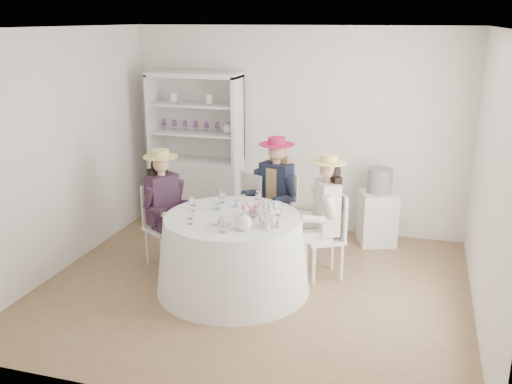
# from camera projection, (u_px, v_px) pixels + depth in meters

# --- Properties ---
(ground) EXTENTS (4.50, 4.50, 0.00)m
(ground) POSITION_uv_depth(u_px,v_px,m) (253.00, 287.00, 6.15)
(ground) COLOR brown
(ground) RESTS_ON ground
(ceiling) EXTENTS (4.50, 4.50, 0.00)m
(ceiling) POSITION_uv_depth(u_px,v_px,m) (253.00, 28.00, 5.36)
(ceiling) COLOR white
(ceiling) RESTS_ON wall_back
(wall_back) EXTENTS (4.50, 0.00, 4.50)m
(wall_back) POSITION_uv_depth(u_px,v_px,m) (296.00, 131.00, 7.59)
(wall_back) COLOR white
(wall_back) RESTS_ON ground
(wall_front) EXTENTS (4.50, 0.00, 4.50)m
(wall_front) POSITION_uv_depth(u_px,v_px,m) (170.00, 236.00, 3.92)
(wall_front) COLOR white
(wall_front) RESTS_ON ground
(wall_left) EXTENTS (0.00, 4.50, 4.50)m
(wall_left) POSITION_uv_depth(u_px,v_px,m) (61.00, 152.00, 6.37)
(wall_left) COLOR white
(wall_left) RESTS_ON ground
(wall_right) EXTENTS (0.00, 4.50, 4.50)m
(wall_right) POSITION_uv_depth(u_px,v_px,m) (491.00, 184.00, 5.15)
(wall_right) COLOR white
(wall_right) RESTS_ON ground
(tea_table) EXTENTS (1.63, 1.63, 0.82)m
(tea_table) POSITION_uv_depth(u_px,v_px,m) (233.00, 253.00, 6.02)
(tea_table) COLOR white
(tea_table) RESTS_ON ground
(hutch) EXTENTS (1.30, 0.61, 2.10)m
(hutch) POSITION_uv_depth(u_px,v_px,m) (198.00, 172.00, 7.89)
(hutch) COLOR silver
(hutch) RESTS_ON ground
(side_table) EXTENTS (0.55, 0.55, 0.68)m
(side_table) POSITION_uv_depth(u_px,v_px,m) (377.00, 218.00, 7.28)
(side_table) COLOR silver
(side_table) RESTS_ON ground
(hatbox) EXTENTS (0.38, 0.38, 0.31)m
(hatbox) POSITION_uv_depth(u_px,v_px,m) (380.00, 181.00, 7.13)
(hatbox) COLOR black
(hatbox) RESTS_ON side_table
(guest_left) EXTENTS (0.59, 0.54, 1.37)m
(guest_left) POSITION_uv_depth(u_px,v_px,m) (164.00, 201.00, 6.53)
(guest_left) COLOR silver
(guest_left) RESTS_ON ground
(guest_mid) EXTENTS (0.55, 0.60, 1.46)m
(guest_mid) POSITION_uv_depth(u_px,v_px,m) (275.00, 190.00, 6.79)
(guest_mid) COLOR silver
(guest_mid) RESTS_ON ground
(guest_right) EXTENTS (0.60, 0.54, 1.40)m
(guest_right) POSITION_uv_depth(u_px,v_px,m) (325.00, 209.00, 6.20)
(guest_right) COLOR silver
(guest_right) RESTS_ON ground
(spare_chair) EXTENTS (0.58, 0.58, 1.00)m
(spare_chair) POSITION_uv_depth(u_px,v_px,m) (258.00, 208.00, 7.05)
(spare_chair) COLOR silver
(spare_chair) RESTS_ON ground
(teacup_a) EXTENTS (0.10, 0.10, 0.06)m
(teacup_a) POSITION_uv_depth(u_px,v_px,m) (219.00, 207.00, 6.10)
(teacup_a) COLOR white
(teacup_a) RESTS_ON tea_table
(teacup_b) EXTENTS (0.09, 0.09, 0.07)m
(teacup_b) POSITION_uv_depth(u_px,v_px,m) (237.00, 204.00, 6.18)
(teacup_b) COLOR white
(teacup_b) RESTS_ON tea_table
(teacup_c) EXTENTS (0.10, 0.10, 0.07)m
(teacup_c) POSITION_uv_depth(u_px,v_px,m) (258.00, 213.00, 5.89)
(teacup_c) COLOR white
(teacup_c) RESTS_ON tea_table
(flower_bowl) EXTENTS (0.22, 0.22, 0.05)m
(flower_bowl) POSITION_uv_depth(u_px,v_px,m) (248.00, 219.00, 5.76)
(flower_bowl) COLOR white
(flower_bowl) RESTS_ON tea_table
(flower_arrangement) EXTENTS (0.20, 0.20, 0.07)m
(flower_arrangement) POSITION_uv_depth(u_px,v_px,m) (253.00, 210.00, 5.81)
(flower_arrangement) COLOR pink
(flower_arrangement) RESTS_ON tea_table
(table_teapot) EXTENTS (0.23, 0.16, 0.17)m
(table_teapot) POSITION_uv_depth(u_px,v_px,m) (244.00, 223.00, 5.50)
(table_teapot) COLOR white
(table_teapot) RESTS_ON tea_table
(sandwich_plate) EXTENTS (0.27, 0.27, 0.06)m
(sandwich_plate) POSITION_uv_depth(u_px,v_px,m) (222.00, 225.00, 5.61)
(sandwich_plate) COLOR white
(sandwich_plate) RESTS_ON tea_table
(cupcake_stand) EXTENTS (0.27, 0.27, 0.25)m
(cupcake_stand) POSITION_uv_depth(u_px,v_px,m) (270.00, 218.00, 5.58)
(cupcake_stand) COLOR white
(cupcake_stand) RESTS_ON tea_table
(stemware_set) EXTENTS (0.99, 0.99, 0.15)m
(stemware_set) POSITION_uv_depth(u_px,v_px,m) (232.00, 209.00, 5.88)
(stemware_set) COLOR white
(stemware_set) RESTS_ON tea_table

